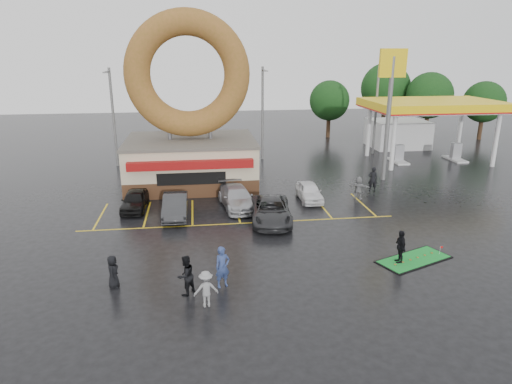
{
  "coord_description": "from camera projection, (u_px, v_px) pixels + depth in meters",
  "views": [
    {
      "loc": [
        -2.6,
        -23.37,
        10.41
      ],
      "look_at": [
        0.93,
        2.87,
        2.2
      ],
      "focal_mm": 32.0,
      "sensor_mm": 36.0,
      "label": 1
    }
  ],
  "objects": [
    {
      "name": "donut_shop",
      "position": [
        190.0,
        129.0,
        36.11
      ],
      "size": [
        10.2,
        8.7,
        13.5
      ],
      "color": "#472B19",
      "rests_on": "ground"
    },
    {
      "name": "person_hoodie",
      "position": [
        206.0,
        289.0,
        19.22
      ],
      "size": [
        1.11,
        0.73,
        1.62
      ],
      "primitive_type": "imported",
      "rotation": [
        0.0,
        0.0,
        3.28
      ],
      "color": "gray",
      "rests_on": "ground"
    },
    {
      "name": "streetlight_left",
      "position": [
        113.0,
        115.0,
        41.7
      ],
      "size": [
        0.4,
        2.21,
        9.0
      ],
      "color": "slate",
      "rests_on": "ground"
    },
    {
      "name": "gas_station",
      "position": [
        416.0,
        119.0,
        46.8
      ],
      "size": [
        12.3,
        13.65,
        5.9
      ],
      "color": "silver",
      "rests_on": "ground"
    },
    {
      "name": "ground",
      "position": [
        246.0,
        245.0,
        25.53
      ],
      "size": [
        120.0,
        120.0,
        0.0
      ],
      "primitive_type": "plane",
      "color": "black",
      "rests_on": "ground"
    },
    {
      "name": "person_walker_near",
      "position": [
        358.0,
        188.0,
        33.25
      ],
      "size": [
        1.64,
        1.18,
        1.71
      ],
      "primitive_type": "imported",
      "rotation": [
        0.0,
        0.0,
        2.66
      ],
      "color": "gray",
      "rests_on": "ground"
    },
    {
      "name": "tree_far_a",
      "position": [
        430.0,
        96.0,
        55.7
      ],
      "size": [
        5.6,
        5.6,
        8.0
      ],
      "color": "#332114",
      "rests_on": "ground"
    },
    {
      "name": "car_grey",
      "position": [
        271.0,
        211.0,
        28.88
      ],
      "size": [
        2.98,
        5.51,
        1.47
      ],
      "primitive_type": "imported",
      "rotation": [
        0.0,
        0.0,
        -0.11
      ],
      "color": "#2F2F31",
      "rests_on": "ground"
    },
    {
      "name": "dumpster",
      "position": [
        134.0,
        181.0,
        35.8
      ],
      "size": [
        2.04,
        1.62,
        1.3
      ],
      "primitive_type": "cube",
      "rotation": [
        0.0,
        0.0,
        0.25
      ],
      "color": "#194119",
      "rests_on": "ground"
    },
    {
      "name": "streetlight_right",
      "position": [
        376.0,
        108.0,
        46.9
      ],
      "size": [
        0.4,
        2.21,
        9.0
      ],
      "color": "slate",
      "rests_on": "ground"
    },
    {
      "name": "tree_far_c",
      "position": [
        386.0,
        88.0,
        58.79
      ],
      "size": [
        6.3,
        6.3,
        9.0
      ],
      "color": "#332114",
      "rests_on": "ground"
    },
    {
      "name": "person_cameraman",
      "position": [
        400.0,
        247.0,
        23.16
      ],
      "size": [
        0.48,
        1.06,
        1.77
      ],
      "primitive_type": "imported",
      "rotation": [
        0.0,
        0.0,
        -1.62
      ],
      "color": "black",
      "rests_on": "ground"
    },
    {
      "name": "tree_far_b",
      "position": [
        484.0,
        102.0,
        54.76
      ],
      "size": [
        4.9,
        4.9,
        7.0
      ],
      "color": "#332114",
      "rests_on": "ground"
    },
    {
      "name": "shell_sign",
      "position": [
        391.0,
        91.0,
        36.36
      ],
      "size": [
        2.2,
        0.36,
        10.6
      ],
      "color": "slate",
      "rests_on": "ground"
    },
    {
      "name": "putting_green",
      "position": [
        414.0,
        259.0,
        23.72
      ],
      "size": [
        4.37,
        3.14,
        0.51
      ],
      "color": "black",
      "rests_on": "ground"
    },
    {
      "name": "person_walker_far",
      "position": [
        373.0,
        179.0,
        35.11
      ],
      "size": [
        0.79,
        0.62,
        1.92
      ],
      "primitive_type": "imported",
      "rotation": [
        0.0,
        0.0,
        2.89
      ],
      "color": "black",
      "rests_on": "ground"
    },
    {
      "name": "car_white",
      "position": [
        309.0,
        192.0,
        33.03
      ],
      "size": [
        1.63,
        3.87,
        1.3
      ],
      "primitive_type": "imported",
      "rotation": [
        0.0,
        0.0,
        -0.02
      ],
      "color": "white",
      "rests_on": "ground"
    },
    {
      "name": "streetlight_mid",
      "position": [
        263.0,
        111.0,
        44.42
      ],
      "size": [
        0.4,
        2.21,
        9.0
      ],
      "color": "slate",
      "rests_on": "ground"
    },
    {
      "name": "car_silver",
      "position": [
        237.0,
        197.0,
        31.48
      ],
      "size": [
        2.67,
        5.21,
        1.45
      ],
      "primitive_type": "imported",
      "rotation": [
        0.0,
        0.0,
        0.13
      ],
      "color": "#A8A8AD",
      "rests_on": "ground"
    },
    {
      "name": "person_blue",
      "position": [
        222.0,
        267.0,
        20.8
      ],
      "size": [
        0.83,
        0.69,
        1.95
      ],
      "primitive_type": "imported",
      "rotation": [
        0.0,
        0.0,
        0.37
      ],
      "color": "navy",
      "rests_on": "ground"
    },
    {
      "name": "tree_far_d",
      "position": [
        329.0,
        101.0,
        56.26
      ],
      "size": [
        4.9,
        4.9,
        7.0
      ],
      "color": "#332114",
      "rests_on": "ground"
    },
    {
      "name": "car_black",
      "position": [
        135.0,
        200.0,
        31.03
      ],
      "size": [
        1.78,
        4.02,
        1.35
      ],
      "primitive_type": "imported",
      "rotation": [
        0.0,
        0.0,
        -0.05
      ],
      "color": "black",
      "rests_on": "ground"
    },
    {
      "name": "person_bystander",
      "position": [
        113.0,
        272.0,
        20.77
      ],
      "size": [
        0.51,
        0.77,
        1.57
      ],
      "primitive_type": "imported",
      "rotation": [
        0.0,
        0.0,
        1.56
      ],
      "color": "black",
      "rests_on": "ground"
    },
    {
      "name": "person_blackjkt",
      "position": [
        186.0,
        275.0,
        20.13
      ],
      "size": [
        1.13,
        1.12,
        1.84
      ],
      "primitive_type": "imported",
      "rotation": [
        0.0,
        0.0,
        3.9
      ],
      "color": "black",
      "rests_on": "ground"
    },
    {
      "name": "car_dgrey",
      "position": [
        175.0,
        206.0,
        29.76
      ],
      "size": [
        1.6,
        4.45,
        1.46
      ],
      "primitive_type": "imported",
      "rotation": [
        0.0,
        0.0,
        -0.01
      ],
      "color": "#2D2D2F",
      "rests_on": "ground"
    }
  ]
}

